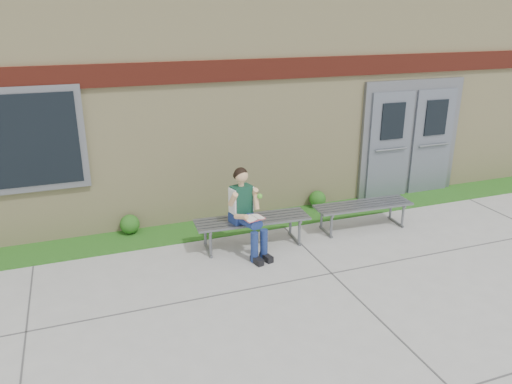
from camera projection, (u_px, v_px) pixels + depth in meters
name	position (u px, v px, depth m)	size (l,w,h in m)	color
ground	(281.00, 305.00, 6.33)	(80.00, 80.00, 0.00)	#9E9E99
grass_strip	(222.00, 227.00, 8.62)	(16.00, 0.80, 0.02)	#1A5416
school_building	(176.00, 80.00, 10.90)	(16.20, 6.22, 4.20)	beige
bench_left	(252.00, 225.00, 7.82)	(1.82, 0.59, 0.47)	slate
bench_right	(363.00, 210.00, 8.48)	(1.71, 0.54, 0.44)	slate
girl	(246.00, 210.00, 7.48)	(0.53, 0.82, 1.34)	navy
shrub_mid	(130.00, 224.00, 8.29)	(0.32, 0.32, 0.32)	#1A5416
shrub_east	(317.00, 199.00, 9.42)	(0.31, 0.31, 0.31)	#1A5416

